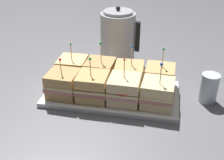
{
  "coord_description": "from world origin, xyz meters",
  "views": [
    {
      "loc": [
        0.18,
        -0.89,
        0.58
      ],
      "look_at": [
        0.0,
        0.0,
        0.07
      ],
      "focal_mm": 45.0,
      "sensor_mm": 36.0,
      "label": 1
    }
  ],
  "objects_px": {
    "serving_platter": "(112,94)",
    "drinking_glass": "(209,88)",
    "sandwich_back_far_left": "(73,70)",
    "kettle_steel": "(118,37)",
    "sandwich_front_center_left": "(93,87)",
    "sandwich_front_far_right": "(157,94)",
    "sandwich_front_far_left": "(63,84)",
    "sandwich_back_far_right": "(160,78)",
    "sandwich_back_center_right": "(129,75)",
    "sandwich_back_center_left": "(100,72)",
    "sandwich_front_center_right": "(124,90)"
  },
  "relations": [
    {
      "from": "serving_platter",
      "to": "sandwich_back_center_right",
      "type": "height_order",
      "value": "sandwich_back_center_right"
    },
    {
      "from": "serving_platter",
      "to": "kettle_steel",
      "type": "distance_m",
      "value": 0.34
    },
    {
      "from": "sandwich_front_center_left",
      "to": "sandwich_back_center_right",
      "type": "relative_size",
      "value": 0.97
    },
    {
      "from": "sandwich_front_far_right",
      "to": "drinking_glass",
      "type": "height_order",
      "value": "sandwich_front_far_right"
    },
    {
      "from": "serving_platter",
      "to": "sandwich_front_center_right",
      "type": "bearing_deg",
      "value": -46.05
    },
    {
      "from": "sandwich_front_center_left",
      "to": "sandwich_back_far_right",
      "type": "distance_m",
      "value": 0.26
    },
    {
      "from": "sandwich_back_far_left",
      "to": "serving_platter",
      "type": "bearing_deg",
      "value": -18.41
    },
    {
      "from": "serving_platter",
      "to": "sandwich_back_far_left",
      "type": "relative_size",
      "value": 2.99
    },
    {
      "from": "sandwich_front_far_right",
      "to": "kettle_steel",
      "type": "xyz_separation_m",
      "value": [
        -0.21,
        0.37,
        0.05
      ]
    },
    {
      "from": "sandwich_front_center_left",
      "to": "drinking_glass",
      "type": "relative_size",
      "value": 1.5
    },
    {
      "from": "kettle_steel",
      "to": "sandwich_back_center_left",
      "type": "bearing_deg",
      "value": -95.21
    },
    {
      "from": "sandwich_front_far_left",
      "to": "serving_platter",
      "type": "bearing_deg",
      "value": 18.01
    },
    {
      "from": "sandwich_back_far_right",
      "to": "sandwich_back_center_left",
      "type": "bearing_deg",
      "value": -179.15
    },
    {
      "from": "sandwich_back_center_right",
      "to": "kettle_steel",
      "type": "relative_size",
      "value": 0.65
    },
    {
      "from": "sandwich_front_far_right",
      "to": "sandwich_front_far_left",
      "type": "bearing_deg",
      "value": 179.97
    },
    {
      "from": "sandwich_front_center_left",
      "to": "sandwich_front_center_right",
      "type": "xyz_separation_m",
      "value": [
        0.11,
        -0.0,
        -0.0
      ]
    },
    {
      "from": "sandwich_front_center_left",
      "to": "sandwich_back_far_right",
      "type": "height_order",
      "value": "sandwich_back_far_right"
    },
    {
      "from": "sandwich_front_center_left",
      "to": "sandwich_front_far_left",
      "type": "bearing_deg",
      "value": 179.28
    },
    {
      "from": "serving_platter",
      "to": "sandwich_back_far_left",
      "type": "bearing_deg",
      "value": 161.59
    },
    {
      "from": "sandwich_front_far_right",
      "to": "sandwich_back_far_left",
      "type": "relative_size",
      "value": 1.01
    },
    {
      "from": "sandwich_front_center_left",
      "to": "sandwich_back_center_right",
      "type": "distance_m",
      "value": 0.16
    },
    {
      "from": "sandwich_front_far_left",
      "to": "sandwich_back_far_left",
      "type": "xyz_separation_m",
      "value": [
        0.0,
        0.11,
        0.0
      ]
    },
    {
      "from": "serving_platter",
      "to": "sandwich_front_center_left",
      "type": "height_order",
      "value": "sandwich_front_center_left"
    },
    {
      "from": "sandwich_front_far_left",
      "to": "sandwich_front_center_right",
      "type": "distance_m",
      "value": 0.23
    },
    {
      "from": "kettle_steel",
      "to": "drinking_glass",
      "type": "bearing_deg",
      "value": -36.33
    },
    {
      "from": "serving_platter",
      "to": "sandwich_front_far_right",
      "type": "xyz_separation_m",
      "value": [
        0.17,
        -0.06,
        0.06
      ]
    },
    {
      "from": "serving_platter",
      "to": "drinking_glass",
      "type": "xyz_separation_m",
      "value": [
        0.35,
        0.03,
        0.05
      ]
    },
    {
      "from": "sandwich_back_far_right",
      "to": "serving_platter",
      "type": "bearing_deg",
      "value": -161.23
    },
    {
      "from": "sandwich_front_far_right",
      "to": "sandwich_back_center_left",
      "type": "xyz_separation_m",
      "value": [
        -0.23,
        0.11,
        0.0
      ]
    },
    {
      "from": "serving_platter",
      "to": "sandwich_front_far_left",
      "type": "height_order",
      "value": "sandwich_front_far_left"
    },
    {
      "from": "sandwich_back_far_left",
      "to": "kettle_steel",
      "type": "height_order",
      "value": "kettle_steel"
    },
    {
      "from": "sandwich_front_far_right",
      "to": "sandwich_back_far_left",
      "type": "bearing_deg",
      "value": 161.78
    },
    {
      "from": "sandwich_front_far_right",
      "to": "sandwich_back_far_left",
      "type": "distance_m",
      "value": 0.36
    },
    {
      "from": "sandwich_back_far_left",
      "to": "sandwich_back_center_left",
      "type": "xyz_separation_m",
      "value": [
        0.11,
        -0.0,
        0.0
      ]
    },
    {
      "from": "serving_platter",
      "to": "sandwich_front_center_right",
      "type": "distance_m",
      "value": 0.1
    },
    {
      "from": "sandwich_front_center_right",
      "to": "drinking_glass",
      "type": "xyz_separation_m",
      "value": [
        0.3,
        0.09,
        -0.01
      ]
    },
    {
      "from": "kettle_steel",
      "to": "sandwich_back_far_left",
      "type": "bearing_deg",
      "value": -117.51
    },
    {
      "from": "sandwich_front_center_left",
      "to": "sandwich_front_center_right",
      "type": "height_order",
      "value": "sandwich_front_center_right"
    },
    {
      "from": "serving_platter",
      "to": "sandwich_back_far_left",
      "type": "distance_m",
      "value": 0.19
    },
    {
      "from": "sandwich_front_far_right",
      "to": "sandwich_back_center_left",
      "type": "relative_size",
      "value": 0.94
    },
    {
      "from": "serving_platter",
      "to": "sandwich_back_center_left",
      "type": "relative_size",
      "value": 2.78
    },
    {
      "from": "sandwich_front_center_left",
      "to": "sandwich_back_far_right",
      "type": "bearing_deg",
      "value": 26.55
    },
    {
      "from": "serving_platter",
      "to": "sandwich_back_center_left",
      "type": "distance_m",
      "value": 0.1
    },
    {
      "from": "sandwich_front_far_right",
      "to": "sandwich_back_center_left",
      "type": "bearing_deg",
      "value": 154.18
    },
    {
      "from": "sandwich_back_center_right",
      "to": "drinking_glass",
      "type": "height_order",
      "value": "sandwich_back_center_right"
    },
    {
      "from": "sandwich_front_far_right",
      "to": "sandwich_back_far_left",
      "type": "height_order",
      "value": "sandwich_front_far_right"
    },
    {
      "from": "sandwich_back_far_left",
      "to": "sandwich_back_far_right",
      "type": "xyz_separation_m",
      "value": [
        0.34,
        0.0,
        -0.0
      ]
    },
    {
      "from": "sandwich_back_far_left",
      "to": "sandwich_front_far_right",
      "type": "bearing_deg",
      "value": -18.22
    },
    {
      "from": "sandwich_back_center_left",
      "to": "kettle_steel",
      "type": "xyz_separation_m",
      "value": [
        0.02,
        0.26,
        0.05
      ]
    },
    {
      "from": "sandwich_back_far_left",
      "to": "drinking_glass",
      "type": "height_order",
      "value": "sandwich_back_far_left"
    }
  ]
}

